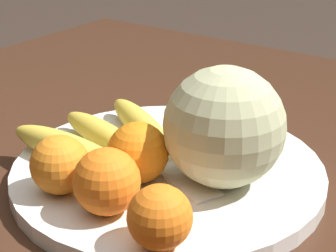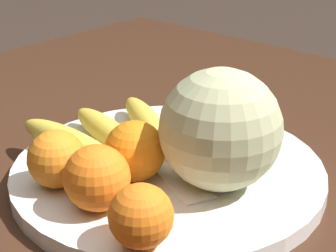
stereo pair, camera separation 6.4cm
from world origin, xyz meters
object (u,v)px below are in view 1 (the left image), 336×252
orange_front_left (107,181)px  fruit_bowl (168,171)px  orange_mid_center (60,165)px  produce_tag (186,181)px  banana_bunch (103,136)px  orange_back_left (138,153)px  melon (224,127)px  orange_front_right (160,217)px

orange_front_left → fruit_bowl: bearing=93.6°
fruit_bowl → orange_mid_center: (-0.06, -0.11, 0.04)m
produce_tag → banana_bunch: bearing=-160.9°
banana_bunch → orange_mid_center: size_ratio=3.05×
fruit_bowl → produce_tag: 0.05m
orange_front_left → orange_back_left: (-0.01, 0.07, -0.00)m
melon → produce_tag: (-0.03, -0.02, -0.06)m
fruit_bowl → orange_front_right: (0.08, -0.13, 0.04)m
melon → orange_front_left: (-0.06, -0.12, -0.03)m
orange_front_right → produce_tag: bearing=111.8°
orange_front_left → produce_tag: bearing=70.9°
orange_mid_center → orange_back_left: orange_back_left is taller
orange_front_left → orange_front_right: 0.08m
orange_front_right → orange_back_left: orange_back_left is taller
banana_bunch → orange_front_left: 0.14m
melon → produce_tag: melon is taller
orange_mid_center → orange_front_left: bearing=-1.3°
orange_front_right → orange_mid_center: (-0.14, 0.02, 0.00)m
fruit_bowl → orange_back_left: 0.06m
orange_mid_center → produce_tag: size_ratio=0.65×
fruit_bowl → banana_bunch: bearing=-171.1°
orange_back_left → fruit_bowl: bearing=82.6°
orange_mid_center → fruit_bowl: bearing=62.7°
fruit_bowl → produce_tag: produce_tag is taller
melon → orange_mid_center: size_ratio=2.07×
melon → orange_front_right: (0.01, -0.14, -0.04)m
orange_front_left → orange_mid_center: 0.07m
orange_front_right → produce_tag: (-0.04, 0.11, -0.03)m
melon → orange_back_left: 0.10m
fruit_bowl → orange_front_left: size_ratio=5.35×
melon → banana_bunch: melon is taller
orange_front_left → orange_back_left: same height
orange_front_right → produce_tag: orange_front_right is taller
fruit_bowl → produce_tag: (0.04, -0.02, 0.01)m
banana_bunch → melon: bearing=-159.3°
orange_back_left → orange_front_right: bearing=-42.8°
fruit_bowl → orange_front_right: orange_front_right is taller
orange_front_left → orange_front_right: (0.08, -0.02, -0.00)m
orange_front_right → fruit_bowl: bearing=122.5°
produce_tag → orange_front_left: bearing=-86.5°
melon → produce_tag: bearing=-141.3°
orange_back_left → orange_mid_center: bearing=-128.6°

